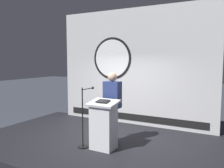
% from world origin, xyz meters
% --- Properties ---
extents(ground_plane, '(40.00, 40.00, 0.00)m').
position_xyz_m(ground_plane, '(0.00, 0.00, 0.00)').
color(ground_plane, '#383D47').
extents(stage_platform, '(6.40, 4.00, 0.30)m').
position_xyz_m(stage_platform, '(0.00, 0.00, 0.15)').
color(stage_platform, black).
rests_on(stage_platform, ground).
extents(banner_display, '(5.06, 0.12, 3.56)m').
position_xyz_m(banner_display, '(-0.02, 1.85, 2.07)').
color(banner_display, silver).
rests_on(banner_display, stage_platform).
extents(podium, '(0.64, 0.50, 1.12)m').
position_xyz_m(podium, '(0.29, -0.43, 0.85)').
color(podium, silver).
rests_on(podium, stage_platform).
extents(speaker_person, '(0.40, 0.26, 1.71)m').
position_xyz_m(speaker_person, '(0.25, 0.05, 1.18)').
color(speaker_person, black).
rests_on(speaker_person, stage_platform).
extents(microphone_stand, '(0.24, 0.58, 1.38)m').
position_xyz_m(microphone_stand, '(-0.18, -0.51, 0.79)').
color(microphone_stand, black).
rests_on(microphone_stand, stage_platform).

